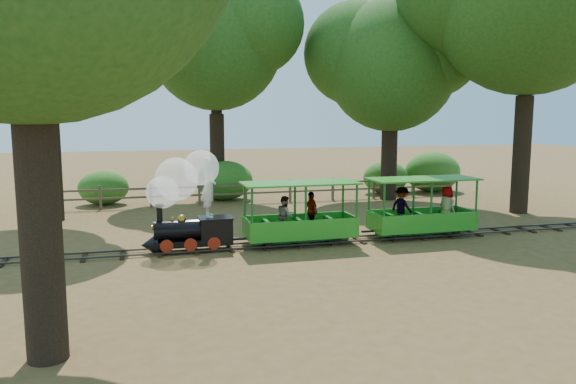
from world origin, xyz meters
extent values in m
plane|color=brown|center=(0.00, 0.00, 0.00)|extent=(90.00, 90.00, 0.00)
cube|color=#3F3D3A|center=(0.00, -0.30, 0.08)|extent=(22.00, 0.05, 0.05)
cube|color=#3F3D3A|center=(0.00, 0.30, 0.08)|extent=(22.00, 0.05, 0.05)
cube|color=#382314|center=(0.00, 0.00, 0.03)|extent=(0.12, 1.00, 0.05)
cube|color=#382314|center=(-5.00, 0.00, 0.03)|extent=(0.12, 1.00, 0.05)
cube|color=#382314|center=(5.00, 0.00, 0.03)|extent=(0.12, 1.00, 0.05)
cube|color=black|center=(-4.06, 0.00, 0.28)|extent=(2.20, 0.70, 0.18)
cylinder|color=black|center=(-4.41, 0.00, 0.65)|extent=(1.40, 0.56, 0.56)
cylinder|color=black|center=(-4.96, 0.00, 1.15)|extent=(0.16, 0.16, 0.44)
sphere|color=#AD8229|center=(-4.36, 0.00, 0.95)|extent=(0.26, 0.26, 0.26)
cylinder|color=#AD8229|center=(-4.61, 0.00, 0.97)|extent=(0.10, 0.10, 0.10)
cube|color=black|center=(-3.41, 0.00, 0.65)|extent=(0.90, 0.70, 0.55)
cube|color=black|center=(-3.41, 0.00, 0.94)|extent=(0.95, 0.76, 0.04)
cone|color=black|center=(-5.26, 0.00, 0.26)|extent=(0.45, 0.64, 0.64)
cylinder|color=#AD8229|center=(-5.14, 0.00, 0.75)|extent=(0.10, 0.14, 0.14)
cylinder|color=maroon|center=(-4.81, -0.36, 0.28)|extent=(0.36, 0.06, 0.36)
cylinder|color=maroon|center=(-4.81, 0.36, 0.28)|extent=(0.36, 0.06, 0.36)
cylinder|color=maroon|center=(-4.16, -0.36, 0.28)|extent=(0.36, 0.06, 0.36)
cylinder|color=maroon|center=(-4.16, 0.36, 0.28)|extent=(0.36, 0.06, 0.36)
cylinder|color=maroon|center=(-3.51, -0.36, 0.28)|extent=(0.36, 0.06, 0.36)
cylinder|color=maroon|center=(-3.51, 0.36, 0.28)|extent=(0.36, 0.06, 0.36)
sphere|color=white|center=(-4.86, 0.05, 1.72)|extent=(0.90, 0.90, 0.90)
sphere|color=white|center=(-4.46, 0.10, 2.07)|extent=(1.20, 1.20, 1.20)
sphere|color=white|center=(-3.76, 0.15, 2.37)|extent=(1.00, 1.00, 1.00)
imported|color=white|center=(-3.58, 0.11, 1.82)|extent=(0.46, 0.66, 1.71)
cube|color=#29921F|center=(-0.89, 0.00, 0.31)|extent=(3.28, 1.26, 0.10)
cube|color=#16631F|center=(-0.89, 0.00, 0.20)|extent=(2.96, 0.48, 0.14)
cube|color=#29921F|center=(-0.89, -0.59, 0.60)|extent=(3.28, 0.06, 0.48)
cube|color=#29921F|center=(-0.89, 0.59, 0.60)|extent=(3.28, 0.06, 0.48)
cube|color=#29921F|center=(-0.89, 0.00, 1.86)|extent=(3.43, 1.40, 0.05)
cylinder|color=#16631F|center=(-2.46, -0.57, 1.09)|extent=(0.07, 0.07, 1.55)
cylinder|color=#16631F|center=(-2.46, 0.57, 1.09)|extent=(0.07, 0.07, 1.55)
cylinder|color=#16631F|center=(0.67, -0.57, 1.09)|extent=(0.07, 0.07, 1.55)
cylinder|color=#16631F|center=(0.67, 0.57, 1.09)|extent=(0.07, 0.07, 1.55)
cube|color=#16631F|center=(-1.88, 0.00, 0.55)|extent=(0.12, 1.06, 0.39)
cube|color=#16631F|center=(-0.89, 0.00, 0.55)|extent=(0.12, 1.06, 0.39)
cube|color=#16631F|center=(0.09, 0.00, 0.55)|extent=(0.12, 1.06, 0.39)
cylinder|color=black|center=(-1.94, -0.33, 0.24)|extent=(0.27, 0.06, 0.27)
cylinder|color=black|center=(-1.94, 0.33, 0.24)|extent=(0.27, 0.06, 0.27)
cylinder|color=black|center=(0.16, -0.33, 0.24)|extent=(0.27, 0.06, 0.27)
cylinder|color=black|center=(0.16, 0.33, 0.24)|extent=(0.27, 0.06, 0.27)
imported|color=gray|center=(-1.40, -0.15, 0.94)|extent=(0.44, 0.57, 1.15)
imported|color=gray|center=(-0.46, 0.29, 0.95)|extent=(0.42, 0.74, 1.18)
cube|color=#29921F|center=(3.11, 0.00, 0.31)|extent=(3.28, 1.26, 0.10)
cube|color=#16631F|center=(3.11, 0.00, 0.20)|extent=(2.96, 0.48, 0.14)
cube|color=#29921F|center=(3.11, -0.59, 0.60)|extent=(3.28, 0.06, 0.48)
cube|color=#29921F|center=(3.11, 0.59, 0.60)|extent=(3.28, 0.06, 0.48)
cube|color=#29921F|center=(3.11, 0.00, 1.86)|extent=(3.43, 1.40, 0.05)
cylinder|color=#16631F|center=(1.55, -0.57, 1.09)|extent=(0.07, 0.07, 1.55)
cylinder|color=#16631F|center=(1.55, 0.57, 1.09)|extent=(0.07, 0.07, 1.55)
cylinder|color=#16631F|center=(4.68, -0.57, 1.09)|extent=(0.07, 0.07, 1.55)
cylinder|color=#16631F|center=(4.68, 0.57, 1.09)|extent=(0.07, 0.07, 1.55)
cube|color=#16631F|center=(2.13, 0.00, 0.55)|extent=(0.12, 1.06, 0.39)
cube|color=#16631F|center=(3.11, 0.00, 0.55)|extent=(0.12, 1.06, 0.39)
cube|color=#16631F|center=(4.10, 0.00, 0.55)|extent=(0.12, 1.06, 0.39)
cylinder|color=black|center=(2.06, -0.33, 0.24)|extent=(0.27, 0.06, 0.27)
cylinder|color=black|center=(2.06, 0.33, 0.24)|extent=(0.27, 0.06, 0.27)
cylinder|color=black|center=(4.17, -0.33, 0.24)|extent=(0.27, 0.06, 0.27)
cylinder|color=black|center=(4.17, 0.33, 0.24)|extent=(0.27, 0.06, 0.27)
imported|color=gray|center=(2.48, 0.11, 0.99)|extent=(0.74, 0.93, 1.26)
imported|color=gray|center=(3.84, -0.26, 0.99)|extent=(0.52, 0.69, 1.27)
cylinder|color=#2D2116|center=(-8.50, 6.00, 2.19)|extent=(0.70, 0.70, 4.39)
cylinder|color=#2D2116|center=(-8.50, 6.00, 5.64)|extent=(0.52, 0.53, 2.51)
sphere|color=#1E4E18|center=(-8.50, 6.00, 7.78)|extent=(5.93, 5.93, 5.93)
cylinder|color=#2D2116|center=(-2.00, 9.50, 1.93)|extent=(0.66, 0.66, 3.87)
cylinder|color=#2D2116|center=(-2.00, 9.50, 4.97)|extent=(0.50, 0.50, 2.21)
sphere|color=#1E4E18|center=(-2.00, 9.50, 6.97)|extent=(5.95, 5.95, 5.95)
sphere|color=#1E4E18|center=(-0.51, 8.61, 7.71)|extent=(4.46, 4.46, 4.46)
sphere|color=#1E4E18|center=(-3.34, 10.54, 7.56)|extent=(4.76, 4.76, 4.76)
cylinder|color=#2D2116|center=(5.50, 7.50, 1.63)|extent=(0.72, 0.72, 3.25)
cylinder|color=#2D2116|center=(5.50, 7.50, 4.18)|extent=(0.54, 0.54, 1.86)
sphere|color=#1E4E18|center=(5.50, 7.50, 5.99)|extent=(5.82, 5.82, 5.82)
sphere|color=#1E4E18|center=(6.96, 6.63, 6.71)|extent=(4.37, 4.37, 4.37)
sphere|color=#1E4E18|center=(4.19, 8.52, 6.57)|extent=(4.66, 4.66, 4.66)
cylinder|color=#2D2116|center=(9.00, 3.00, 2.28)|extent=(0.68, 0.68, 4.57)
cylinder|color=#2D2116|center=(9.00, 3.00, 5.87)|extent=(0.51, 0.51, 2.61)
cylinder|color=#2D2116|center=(-7.00, -6.50, 1.91)|extent=(0.64, 0.64, 3.82)
cylinder|color=#2D2116|center=(-7.00, -6.50, 4.91)|extent=(0.48, 0.48, 2.18)
cube|color=brown|center=(-9.00, 8.00, 0.50)|extent=(0.10, 0.10, 1.00)
cube|color=brown|center=(-7.00, 8.00, 0.50)|extent=(0.10, 0.10, 1.00)
cube|color=brown|center=(-5.00, 8.00, 0.50)|extent=(0.10, 0.10, 1.00)
cube|color=brown|center=(-3.00, 8.00, 0.50)|extent=(0.10, 0.10, 1.00)
cube|color=brown|center=(-1.00, 8.00, 0.50)|extent=(0.10, 0.10, 1.00)
cube|color=brown|center=(1.00, 8.00, 0.50)|extent=(0.10, 0.10, 1.00)
cube|color=brown|center=(3.00, 8.00, 0.50)|extent=(0.10, 0.10, 1.00)
cube|color=brown|center=(5.00, 8.00, 0.50)|extent=(0.10, 0.10, 1.00)
cube|color=brown|center=(7.00, 8.00, 0.50)|extent=(0.10, 0.10, 1.00)
cube|color=brown|center=(9.00, 8.00, 0.50)|extent=(0.10, 0.10, 1.00)
cube|color=brown|center=(0.00, 8.00, 0.80)|extent=(18.00, 0.06, 0.08)
cube|color=brown|center=(0.00, 8.00, 0.45)|extent=(18.00, 0.06, 0.08)
ellipsoid|color=#2D6B1E|center=(-6.94, 9.30, 0.73)|extent=(2.11, 1.62, 1.46)
ellipsoid|color=#2D6B1E|center=(-1.71, 9.30, 0.89)|extent=(2.56, 1.97, 1.77)
ellipsoid|color=#2D6B1E|center=(6.20, 9.30, 0.78)|extent=(2.25, 1.73, 1.56)
ellipsoid|color=#2D6B1E|center=(8.74, 9.30, 0.99)|extent=(2.86, 2.20, 1.98)
camera|label=1|loc=(-5.52, -15.72, 3.90)|focal=35.00mm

